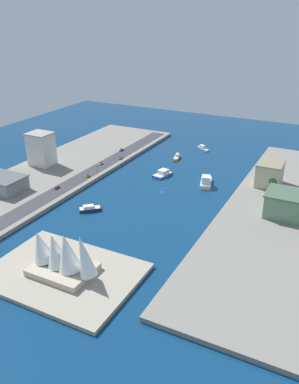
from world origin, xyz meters
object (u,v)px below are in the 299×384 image
object	(u,v)px
van_white	(101,163)
office_block_beige	(270,173)
patrol_launch_navy	(90,209)
catamaran_blue	(163,174)
opera_landmark	(61,255)
hatchback_blue	(121,150)
pickup_red	(57,187)
hotel_broad_white	(41,149)
water_taxi_orange	(177,157)
sedan_silver	(120,158)
warehouse_low_gray	(1,183)
ferry_white_commuter	(206,182)
taxi_yellow_cab	(88,176)
yacht_sleek_gray	(203,148)
traffic_light_waterfront	(97,169)

from	to	relation	value
van_white	office_block_beige	bearing A→B (deg)	-170.93
patrol_launch_navy	catamaran_blue	xyz separation A→B (m)	(-15.45, -71.23, 0.30)
opera_landmark	hatchback_blue	bearing A→B (deg)	-68.10
patrol_launch_navy	pickup_red	size ratio (longest dim) A/B	2.98
opera_landmark	hotel_broad_white	bearing A→B (deg)	-45.59
water_taxi_orange	patrol_launch_navy	bearing A→B (deg)	84.83
sedan_silver	warehouse_low_gray	bearing A→B (deg)	65.47
ferry_white_commuter	sedan_silver	xyz separation A→B (m)	(77.81, -13.50, 0.64)
van_white	taxi_yellow_cab	bearing A→B (deg)	102.38
water_taxi_orange	office_block_beige	xyz separation A→B (m)	(-79.59, 24.98, 9.20)
warehouse_low_gray	sedan_silver	bearing A→B (deg)	-114.53
patrol_launch_navy	ferry_white_commuter	bearing A→B (deg)	-125.75
yacht_sleek_gray	water_taxi_orange	bearing A→B (deg)	72.25
van_white	hatchback_blue	xyz separation A→B (m)	(2.53, -35.61, -0.04)
pickup_red	van_white	bearing A→B (deg)	-90.60
ferry_white_commuter	hatchback_blue	xyz separation A→B (m)	(87.38, -31.28, 0.64)
water_taxi_orange	pickup_red	bearing A→B (deg)	64.87
van_white	opera_landmark	world-z (taller)	opera_landmark
catamaran_blue	hatchback_blue	size ratio (longest dim) A/B	3.65
catamaran_blue	water_taxi_orange	xyz separation A→B (m)	(5.53, -38.54, -0.35)
sedan_silver	van_white	world-z (taller)	van_white
ferry_white_commuter	hotel_broad_white	xyz separation A→B (m)	(125.14, 24.62, 12.39)
hotel_broad_white	warehouse_low_gray	xyz separation A→B (m)	(-7.31, 49.57, -7.84)
catamaran_blue	opera_landmark	bearing A→B (deg)	94.97
warehouse_low_gray	office_block_beige	bearing A→B (deg)	-150.32
patrol_launch_navy	office_block_beige	distance (m)	123.63
taxi_yellow_cab	traffic_light_waterfront	bearing A→B (deg)	-118.49
patrol_launch_navy	water_taxi_orange	size ratio (longest dim) A/B	0.95
sedan_silver	yacht_sleek_gray	bearing A→B (deg)	-128.84
water_taxi_orange	van_white	world-z (taller)	van_white
patrol_launch_navy	van_white	bearing A→B (deg)	-61.65
patrol_launch_navy	catamaran_blue	world-z (taller)	catamaran_blue
office_block_beige	van_white	size ratio (longest dim) A/B	4.31
pickup_red	water_taxi_orange	bearing A→B (deg)	-115.13
patrol_launch_navy	warehouse_low_gray	size ratio (longest dim) A/B	0.40
taxi_yellow_cab	catamaran_blue	bearing A→B (deg)	-144.73
opera_landmark	office_block_beige	bearing A→B (deg)	-113.46
ferry_white_commuter	pickup_red	bearing A→B (deg)	33.46
water_taxi_orange	taxi_yellow_cab	bearing A→B (deg)	60.75
van_white	hatchback_blue	distance (m)	35.70
sedan_silver	hotel_broad_white	bearing A→B (deg)	38.85
office_block_beige	sedan_silver	world-z (taller)	office_block_beige
hotel_broad_white	warehouse_low_gray	bearing A→B (deg)	98.38
yacht_sleek_gray	hotel_broad_white	world-z (taller)	hotel_broad_white
taxi_yellow_cab	hatchback_blue	distance (m)	61.57
taxi_yellow_cab	opera_landmark	world-z (taller)	opera_landmark
catamaran_blue	warehouse_low_gray	size ratio (longest dim) A/B	0.52
hatchback_blue	traffic_light_waterfront	distance (m)	55.42
sedan_silver	traffic_light_waterfront	size ratio (longest dim) A/B	0.80
water_taxi_orange	pickup_red	xyz separation A→B (m)	(45.49, 96.97, 1.99)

